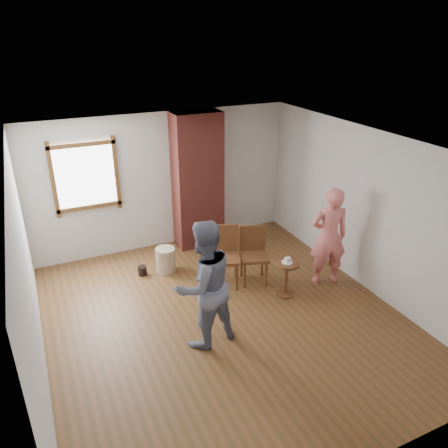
{
  "coord_description": "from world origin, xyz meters",
  "views": [
    {
      "loc": [
        -2.25,
        -4.86,
        4.0
      ],
      "look_at": [
        0.37,
        0.8,
        1.15
      ],
      "focal_mm": 35.0,
      "sensor_mm": 36.0,
      "label": 1
    }
  ],
  "objects_px": {
    "dining_chair_left": "(225,252)",
    "man": "(204,285)",
    "dining_chair_right": "(253,251)",
    "side_table": "(286,273)",
    "stoneware_crock": "(166,260)",
    "person_pink": "(329,237)"
  },
  "relations": [
    {
      "from": "dining_chair_right",
      "to": "person_pink",
      "type": "height_order",
      "value": "person_pink"
    },
    {
      "from": "stoneware_crock",
      "to": "side_table",
      "type": "height_order",
      "value": "side_table"
    },
    {
      "from": "stoneware_crock",
      "to": "person_pink",
      "type": "bearing_deg",
      "value": -32.18
    },
    {
      "from": "dining_chair_right",
      "to": "person_pink",
      "type": "distance_m",
      "value": 1.26
    },
    {
      "from": "dining_chair_right",
      "to": "person_pink",
      "type": "relative_size",
      "value": 0.56
    },
    {
      "from": "dining_chair_left",
      "to": "dining_chair_right",
      "type": "xyz_separation_m",
      "value": [
        0.48,
        -0.12,
        -0.03
      ]
    },
    {
      "from": "stoneware_crock",
      "to": "dining_chair_left",
      "type": "distance_m",
      "value": 1.15
    },
    {
      "from": "dining_chair_left",
      "to": "dining_chair_right",
      "type": "bearing_deg",
      "value": 9.5
    },
    {
      "from": "stoneware_crock",
      "to": "man",
      "type": "relative_size",
      "value": 0.25
    },
    {
      "from": "stoneware_crock",
      "to": "man",
      "type": "xyz_separation_m",
      "value": [
        -0.09,
        -2.04,
        0.68
      ]
    },
    {
      "from": "stoneware_crock",
      "to": "dining_chair_left",
      "type": "bearing_deg",
      "value": -43.96
    },
    {
      "from": "man",
      "to": "dining_chair_left",
      "type": "bearing_deg",
      "value": -136.53
    },
    {
      "from": "dining_chair_right",
      "to": "stoneware_crock",
      "type": "bearing_deg",
      "value": 163.54
    },
    {
      "from": "dining_chair_left",
      "to": "man",
      "type": "distance_m",
      "value": 1.59
    },
    {
      "from": "dining_chair_left",
      "to": "dining_chair_right",
      "type": "relative_size",
      "value": 1.06
    },
    {
      "from": "stoneware_crock",
      "to": "dining_chair_right",
      "type": "xyz_separation_m",
      "value": [
        1.27,
        -0.88,
        0.31
      ]
    },
    {
      "from": "dining_chair_right",
      "to": "side_table",
      "type": "distance_m",
      "value": 0.71
    },
    {
      "from": "man",
      "to": "stoneware_crock",
      "type": "bearing_deg",
      "value": -104.24
    },
    {
      "from": "side_table",
      "to": "man",
      "type": "bearing_deg",
      "value": -162.71
    },
    {
      "from": "stoneware_crock",
      "to": "dining_chair_right",
      "type": "height_order",
      "value": "dining_chair_right"
    },
    {
      "from": "side_table",
      "to": "stoneware_crock",
      "type": "bearing_deg",
      "value": 134.74
    },
    {
      "from": "stoneware_crock",
      "to": "man",
      "type": "distance_m",
      "value": 2.15
    }
  ]
}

